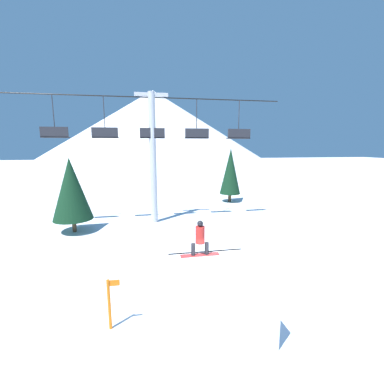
{
  "coord_description": "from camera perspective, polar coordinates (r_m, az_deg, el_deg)",
  "views": [
    {
      "loc": [
        -2.59,
        -8.04,
        5.85
      ],
      "look_at": [
        -0.43,
        4.1,
        3.62
      ],
      "focal_mm": 24.0,
      "sensor_mm": 36.0,
      "label": 1
    }
  ],
  "objects": [
    {
      "name": "mountain_ridge",
      "position": [
        82.47,
        -8.51,
        13.81
      ],
      "size": [
        72.81,
        72.81,
        22.3
      ],
      "color": "silver",
      "rests_on": "ground_plane"
    },
    {
      "name": "trail_marker",
      "position": [
        9.28,
        -17.84,
        -22.43
      ],
      "size": [
        0.41,
        0.1,
        1.71
      ],
      "color": "orange",
      "rests_on": "ground_plane"
    },
    {
      "name": "snow_ramp",
      "position": [
        9.27,
        5.39,
        -22.01
      ],
      "size": [
        2.88,
        3.21,
        1.82
      ],
      "color": "white",
      "rests_on": "ground_plane"
    },
    {
      "name": "pine_tree_near",
      "position": [
        19.02,
        -25.26,
        0.61
      ],
      "size": [
        2.61,
        2.61,
        5.1
      ],
      "color": "#4C3823",
      "rests_on": "ground_plane"
    },
    {
      "name": "ground_plane",
      "position": [
        10.28,
        6.99,
        -24.54
      ],
      "size": [
        220.0,
        220.0,
        0.0
      ],
      "primitive_type": "plane",
      "color": "white"
    },
    {
      "name": "snowboarder",
      "position": [
        9.6,
        1.8,
        -10.25
      ],
      "size": [
        1.47,
        0.34,
        1.35
      ],
      "color": "#B22D2D",
      "rests_on": "snow_ramp"
    },
    {
      "name": "pine_tree_far",
      "position": [
        27.07,
        8.52,
        4.55
      ],
      "size": [
        2.15,
        2.15,
        5.59
      ],
      "color": "#4C3823",
      "rests_on": "ground_plane"
    },
    {
      "name": "chairlift",
      "position": [
        19.47,
        -8.72,
        9.42
      ],
      "size": [
        19.51,
        0.51,
        9.66
      ],
      "color": "#B2B2B7",
      "rests_on": "ground_plane"
    }
  ]
}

